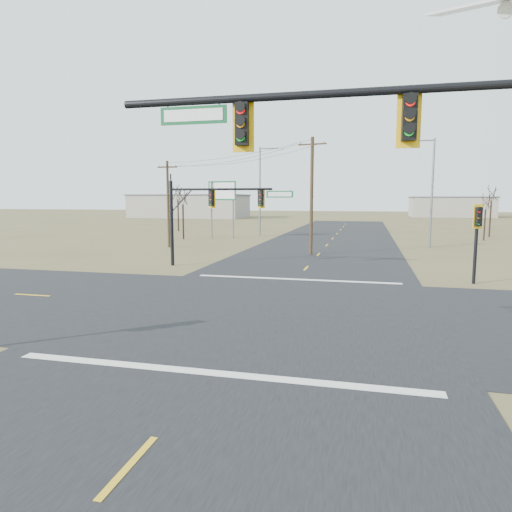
{
  "coord_description": "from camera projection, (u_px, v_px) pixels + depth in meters",
  "views": [
    {
      "loc": [
        4.01,
        -18.84,
        4.76
      ],
      "look_at": [
        -0.85,
        1.0,
        2.19
      ],
      "focal_mm": 32.0,
      "sensor_mm": 36.0,
      "label": 1
    }
  ],
  "objects": [
    {
      "name": "bare_tree_a",
      "position": [
        183.0,
        196.0,
        53.14
      ],
      "size": [
        3.12,
        3.12,
        6.4
      ],
      "rotation": [
        0.0,
        0.0,
        0.21
      ],
      "color": "black",
      "rests_on": "ground"
    },
    {
      "name": "highway_sign",
      "position": [
        222.0,
        198.0,
        54.71
      ],
      "size": [
        3.62,
        0.63,
        6.85
      ],
      "rotation": [
        0.0,
        0.0,
        -0.15
      ],
      "color": "slate",
      "rests_on": "ground"
    },
    {
      "name": "road_ew",
      "position": [
        270.0,
        309.0,
        19.7
      ],
      "size": [
        160.0,
        14.0,
        0.02
      ],
      "primitive_type": "cube",
      "color": "black",
      "rests_on": "ground"
    },
    {
      "name": "streetlight_a",
      "position": [
        430.0,
        187.0,
        43.82
      ],
      "size": [
        2.9,
        0.26,
        10.47
      ],
      "rotation": [
        0.0,
        0.0,
        0.0
      ],
      "color": "slate",
      "rests_on": "ground"
    },
    {
      "name": "bare_tree_c",
      "position": [
        486.0,
        201.0,
        51.72
      ],
      "size": [
        2.77,
        2.77,
        5.69
      ],
      "rotation": [
        0.0,
        0.0,
        -0.17
      ],
      "color": "black",
      "rests_on": "ground"
    },
    {
      "name": "stop_bar_far",
      "position": [
        296.0,
        279.0,
        26.93
      ],
      "size": [
        12.0,
        0.4,
        0.01
      ],
      "primitive_type": "cube",
      "color": "silver",
      "rests_on": "road_ns"
    },
    {
      "name": "ground",
      "position": [
        270.0,
        310.0,
        19.7
      ],
      "size": [
        320.0,
        320.0,
        0.0
      ],
      "primitive_type": "plane",
      "color": "brown",
      "rests_on": "ground"
    },
    {
      "name": "mast_arm_far",
      "position": [
        216.0,
        204.0,
        31.43
      ],
      "size": [
        8.82,
        0.54,
        6.0
      ],
      "rotation": [
        0.0,
        0.0,
        -0.28
      ],
      "color": "black",
      "rests_on": "ground"
    },
    {
      "name": "pedestal_signal_ne",
      "position": [
        477.0,
        226.0,
        25.15
      ],
      "size": [
        0.68,
        0.6,
        4.49
      ],
      "rotation": [
        0.0,
        0.0,
        0.43
      ],
      "color": "black",
      "rests_on": "ground"
    },
    {
      "name": "warehouse_mid",
      "position": [
        450.0,
        207.0,
        119.48
      ],
      "size": [
        20.0,
        12.0,
        5.0
      ],
      "primitive_type": "cube",
      "color": "gray",
      "rests_on": "ground"
    },
    {
      "name": "bare_tree_d",
      "position": [
        492.0,
        193.0,
        56.41
      ],
      "size": [
        2.71,
        2.71,
        6.8
      ],
      "rotation": [
        0.0,
        0.0,
        -0.05
      ],
      "color": "black",
      "rests_on": "ground"
    },
    {
      "name": "road_ns",
      "position": [
        270.0,
        309.0,
        19.7
      ],
      "size": [
        14.0,
        160.0,
        0.02
      ],
      "primitive_type": "cube",
      "color": "black",
      "rests_on": "ground"
    },
    {
      "name": "mast_arm_near",
      "position": [
        429.0,
        159.0,
        10.5
      ],
      "size": [
        11.36,
        0.44,
        7.84
      ],
      "rotation": [
        0.0,
        0.0,
        0.07
      ],
      "color": "black",
      "rests_on": "ground"
    },
    {
      "name": "stop_bar_near",
      "position": [
        212.0,
        373.0,
        12.47
      ],
      "size": [
        12.0,
        0.4,
        0.01
      ],
      "primitive_type": "cube",
      "color": "silver",
      "rests_on": "road_ns"
    },
    {
      "name": "bare_tree_b",
      "position": [
        178.0,
        192.0,
        66.43
      ],
      "size": [
        3.7,
        3.7,
        7.23
      ],
      "rotation": [
        0.0,
        0.0,
        -0.4
      ],
      "color": "black",
      "rests_on": "ground"
    },
    {
      "name": "utility_pole_far",
      "position": [
        168.0,
        202.0,
        44.36
      ],
      "size": [
        2.05,
        0.24,
        8.38
      ],
      "rotation": [
        0.0,
        0.0,
        -0.04
      ],
      "color": "#412D1C",
      "rests_on": "ground"
    },
    {
      "name": "warehouse_left",
      "position": [
        190.0,
        207.0,
        115.53
      ],
      "size": [
        28.0,
        14.0,
        5.5
      ],
      "primitive_type": "cube",
      "color": "gray",
      "rests_on": "ground"
    },
    {
      "name": "streetlight_c",
      "position": [
        262.0,
        186.0,
        58.48
      ],
      "size": [
        3.15,
        0.44,
        11.27
      ],
      "rotation": [
        0.0,
        0.0,
        -0.27
      ],
      "color": "slate",
      "rests_on": "ground"
    },
    {
      "name": "utility_pole_near",
      "position": [
        312.0,
        194.0,
        38.52
      ],
      "size": [
        2.4,
        0.53,
        9.87
      ],
      "rotation": [
        0.0,
        0.0,
        -0.17
      ],
      "color": "#412D1C",
      "rests_on": "ground"
    }
  ]
}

